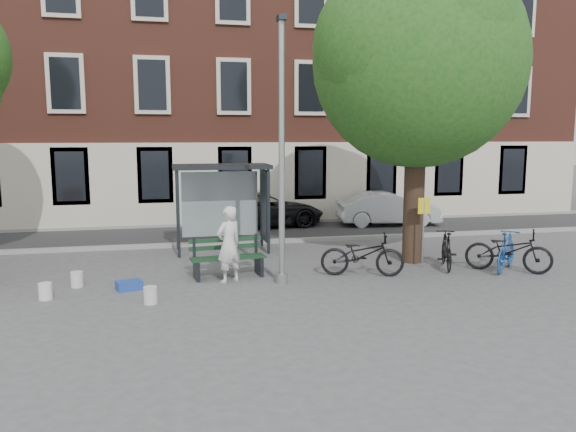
% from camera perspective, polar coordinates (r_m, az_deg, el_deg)
% --- Properties ---
extents(ground, '(90.00, 90.00, 0.00)m').
position_cam_1_polar(ground, '(13.37, -0.62, -6.86)').
color(ground, '#4C4C4F').
rests_on(ground, ground).
extents(road, '(40.00, 4.00, 0.01)m').
position_cam_1_polar(road, '(20.12, -4.66, -1.76)').
color(road, '#28282B').
rests_on(road, ground).
extents(curb_near, '(40.00, 0.25, 0.12)m').
position_cam_1_polar(curb_near, '(18.16, -3.82, -2.66)').
color(curb_near, gray).
rests_on(curb_near, ground).
extents(curb_far, '(40.00, 0.25, 0.12)m').
position_cam_1_polar(curb_far, '(22.07, -5.36, -0.74)').
color(curb_far, gray).
rests_on(curb_far, ground).
extents(building_row, '(30.00, 8.00, 14.00)m').
position_cam_1_polar(building_row, '(26.02, -6.69, 15.93)').
color(building_row, brown).
rests_on(building_row, ground).
extents(lamppost, '(0.28, 0.35, 6.11)m').
position_cam_1_polar(lamppost, '(12.93, -0.64, 5.14)').
color(lamppost, '#9EA0A3').
rests_on(lamppost, ground).
extents(tree_right, '(5.76, 5.60, 8.20)m').
position_cam_1_polar(tree_right, '(15.66, 13.36, 15.84)').
color(tree_right, black).
rests_on(tree_right, ground).
extents(bus_shelter, '(2.85, 1.45, 2.62)m').
position_cam_1_polar(bus_shelter, '(16.94, -5.47, 2.89)').
color(bus_shelter, '#1E2328').
rests_on(bus_shelter, ground).
extents(painter, '(0.80, 0.71, 1.83)m').
position_cam_1_polar(painter, '(13.38, -6.03, -2.88)').
color(painter, silver).
rests_on(painter, ground).
extents(bench, '(1.89, 0.80, 0.94)m').
position_cam_1_polar(bench, '(13.98, -6.15, -4.41)').
color(bench, '#1E2328').
rests_on(bench, ground).
extents(bike_a, '(2.18, 1.28, 1.08)m').
position_cam_1_polar(bike_a, '(14.08, 7.56, -3.90)').
color(bike_a, black).
rests_on(bike_a, ground).
extents(bike_b, '(1.58, 1.56, 1.04)m').
position_cam_1_polar(bike_b, '(15.58, 21.31, -3.30)').
color(bike_b, '#19468D').
rests_on(bike_b, ground).
extents(bike_c, '(2.16, 1.80, 1.11)m').
position_cam_1_polar(bike_c, '(15.43, 21.49, -3.28)').
color(bike_c, black).
rests_on(bike_c, ground).
extents(bike_d, '(1.02, 1.72, 1.00)m').
position_cam_1_polar(bike_d, '(15.34, 15.81, -3.29)').
color(bike_d, black).
rests_on(bike_d, ground).
extents(car_dark, '(4.91, 2.73, 1.30)m').
position_cam_1_polar(car_dark, '(21.54, -2.57, 0.66)').
color(car_dark, black).
rests_on(car_dark, ground).
extents(car_silver, '(4.09, 1.86, 1.30)m').
position_cam_1_polar(car_silver, '(22.14, 10.16, 0.74)').
color(car_silver, '#B1B4B9').
rests_on(car_silver, ground).
extents(blue_crate, '(0.65, 0.55, 0.20)m').
position_cam_1_polar(blue_crate, '(13.32, -15.83, -6.79)').
color(blue_crate, '#213F9A').
rests_on(blue_crate, ground).
extents(bucket_a, '(0.37, 0.37, 0.36)m').
position_cam_1_polar(bucket_a, '(13.13, -23.42, -7.03)').
color(bucket_a, silver).
rests_on(bucket_a, ground).
extents(bucket_b, '(0.29, 0.29, 0.36)m').
position_cam_1_polar(bucket_b, '(12.12, -13.80, -7.82)').
color(bucket_b, silver).
rests_on(bucket_b, ground).
extents(bucket_c, '(0.34, 0.34, 0.36)m').
position_cam_1_polar(bucket_c, '(13.91, -20.66, -6.04)').
color(bucket_c, silver).
rests_on(bucket_c, ground).
extents(notice_sign, '(0.32, 0.07, 1.86)m').
position_cam_1_polar(notice_sign, '(15.12, 13.62, -0.17)').
color(notice_sign, '#9EA0A3').
rests_on(notice_sign, ground).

